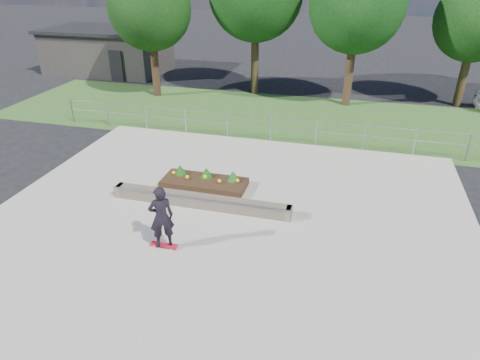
# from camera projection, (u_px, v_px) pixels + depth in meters

# --- Properties ---
(ground) EXTENTS (120.00, 120.00, 0.00)m
(ground) POSITION_uv_depth(u_px,v_px,m) (220.00, 234.00, 12.68)
(ground) COLOR black
(ground) RESTS_ON ground
(grass_verge) EXTENTS (30.00, 8.00, 0.02)m
(grass_verge) POSITION_uv_depth(u_px,v_px,m) (284.00, 117.00, 22.12)
(grass_verge) COLOR #2E5421
(grass_verge) RESTS_ON ground
(concrete_slab) EXTENTS (15.00, 15.00, 0.06)m
(concrete_slab) POSITION_uv_depth(u_px,v_px,m) (220.00, 234.00, 12.66)
(concrete_slab) COLOR #A59D92
(concrete_slab) RESTS_ON ground
(fence) EXTENTS (20.06, 0.06, 1.20)m
(fence) POSITION_uv_depth(u_px,v_px,m) (271.00, 126.00, 18.76)
(fence) COLOR gray
(fence) RESTS_ON ground
(building) EXTENTS (8.40, 5.40, 3.00)m
(building) POSITION_uv_depth(u_px,v_px,m) (108.00, 50.00, 30.64)
(building) COLOR #2C2927
(building) RESTS_ON ground
(tree_far_left) EXTENTS (4.55, 4.55, 7.15)m
(tree_far_left) POSITION_uv_depth(u_px,v_px,m) (150.00, 9.00, 23.45)
(tree_far_left) COLOR black
(tree_far_left) RESTS_ON ground
(tree_mid_right) EXTENTS (4.90, 4.90, 7.70)m
(tree_mid_right) POSITION_uv_depth(u_px,v_px,m) (357.00, 5.00, 21.61)
(tree_mid_right) COLOR #342014
(tree_mid_right) RESTS_ON ground
(tree_far_right) EXTENTS (4.20, 4.20, 6.60)m
(tree_far_right) POSITION_uv_depth(u_px,v_px,m) (476.00, 21.00, 21.87)
(tree_far_right) COLOR #352515
(tree_far_right) RESTS_ON ground
(grind_ledge) EXTENTS (6.00, 0.44, 0.43)m
(grind_ledge) POSITION_uv_depth(u_px,v_px,m) (200.00, 201.00, 13.91)
(grind_ledge) COLOR brown
(grind_ledge) RESTS_ON concrete_slab
(planter_bed) EXTENTS (3.00, 1.20, 0.61)m
(planter_bed) POSITION_uv_depth(u_px,v_px,m) (205.00, 181.00, 15.21)
(planter_bed) COLOR black
(planter_bed) RESTS_ON concrete_slab
(skateboarder) EXTENTS (0.80, 0.72, 1.92)m
(skateboarder) POSITION_uv_depth(u_px,v_px,m) (161.00, 217.00, 11.56)
(skateboarder) COLOR white
(skateboarder) RESTS_ON concrete_slab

